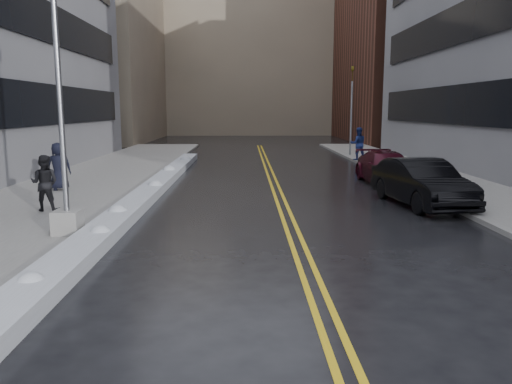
{
  "coord_description": "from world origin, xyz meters",
  "views": [
    {
      "loc": [
        1.22,
        -10.45,
        3.28
      ],
      "look_at": [
        1.48,
        1.44,
        1.3
      ],
      "focal_mm": 35.0,
      "sensor_mm": 36.0,
      "label": 1
    }
  ],
  "objects": [
    {
      "name": "ground",
      "position": [
        0.0,
        0.0,
        0.0
      ],
      "size": [
        160.0,
        160.0,
        0.0
      ],
      "primitive_type": "plane",
      "color": "black",
      "rests_on": "ground"
    },
    {
      "name": "car_black",
      "position": [
        7.22,
        6.22,
        0.8
      ],
      "size": [
        2.34,
        5.06,
        1.61
      ],
      "primitive_type": "imported",
      "rotation": [
        0.0,
        0.0,
        0.13
      ],
      "color": "black",
      "rests_on": "ground"
    },
    {
      "name": "pedestrian_c",
      "position": [
        -6.06,
        9.01,
        1.08
      ],
      "size": [
        1.06,
        0.89,
        1.86
      ],
      "primitive_type": "imported",
      "rotation": [
        0.0,
        0.0,
        3.52
      ],
      "color": "black",
      "rests_on": "sidewalk_west"
    },
    {
      "name": "pedestrian_b",
      "position": [
        -5.01,
        4.97,
        1.02
      ],
      "size": [
        0.85,
        0.66,
        1.74
      ],
      "primitive_type": "imported",
      "rotation": [
        0.0,
        0.0,
        3.14
      ],
      "color": "black",
      "rests_on": "sidewalk_west"
    },
    {
      "name": "lane_line_right",
      "position": [
        2.65,
        10.0,
        0.0
      ],
      "size": [
        0.12,
        50.0,
        0.01
      ],
      "primitive_type": "cube",
      "color": "gold",
      "rests_on": "ground"
    },
    {
      "name": "lamppost",
      "position": [
        -3.3,
        2.0,
        2.53
      ],
      "size": [
        0.65,
        0.65,
        7.62
      ],
      "color": "gray",
      "rests_on": "sidewalk_west"
    },
    {
      "name": "sidewalk_west",
      "position": [
        -5.75,
        10.0,
        0.07
      ],
      "size": [
        5.5,
        50.0,
        0.15
      ],
      "primitive_type": "cube",
      "color": "gray",
      "rests_on": "ground"
    },
    {
      "name": "pedestrian_east",
      "position": [
        8.23,
        20.39,
        1.16
      ],
      "size": [
        1.0,
        0.79,
        2.02
      ],
      "primitive_type": "imported",
      "rotation": [
        0.0,
        0.0,
        3.12
      ],
      "color": "navy",
      "rests_on": "sidewalk_east"
    },
    {
      "name": "car_maroon",
      "position": [
        7.5,
        11.4,
        0.71
      ],
      "size": [
        2.09,
        4.92,
        1.42
      ],
      "primitive_type": "imported",
      "rotation": [
        0.0,
        0.0,
        0.02
      ],
      "color": "#3C0917",
      "rests_on": "ground"
    },
    {
      "name": "sidewalk_east",
      "position": [
        10.0,
        10.0,
        0.07
      ],
      "size": [
        4.0,
        50.0,
        0.15
      ],
      "primitive_type": "cube",
      "color": "gray",
      "rests_on": "ground"
    },
    {
      "name": "lane_line_left",
      "position": [
        2.35,
        10.0,
        0.0
      ],
      "size": [
        0.12,
        50.0,
        0.01
      ],
      "primitive_type": "cube",
      "color": "gold",
      "rests_on": "ground"
    },
    {
      "name": "building_far",
      "position": [
        2.0,
        60.0,
        11.0
      ],
      "size": [
        36.0,
        16.0,
        22.0
      ],
      "primitive_type": "cube",
      "color": "gray",
      "rests_on": "ground"
    },
    {
      "name": "building_east_far",
      "position": [
        19.0,
        42.0,
        14.0
      ],
      "size": [
        14.0,
        20.0,
        28.0
      ],
      "primitive_type": "cube",
      "color": "#562D21",
      "rests_on": "ground"
    },
    {
      "name": "snow_ridge",
      "position": [
        -2.45,
        8.0,
        0.17
      ],
      "size": [
        0.9,
        30.0,
        0.34
      ],
      "primitive_type": "cube",
      "color": "silver",
      "rests_on": "ground"
    },
    {
      "name": "traffic_signal",
      "position": [
        8.5,
        24.0,
        3.4
      ],
      "size": [
        0.16,
        0.2,
        6.0
      ],
      "color": "gray",
      "rests_on": "sidewalk_east"
    },
    {
      "name": "building_west_far",
      "position": [
        -15.5,
        44.0,
        9.0
      ],
      "size": [
        14.0,
        22.0,
        18.0
      ],
      "primitive_type": "cube",
      "color": "gray",
      "rests_on": "ground"
    },
    {
      "name": "fire_hydrant",
      "position": [
        9.0,
        10.0,
        0.55
      ],
      "size": [
        0.26,
        0.26,
        0.73
      ],
      "color": "maroon",
      "rests_on": "sidewalk_east"
    }
  ]
}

